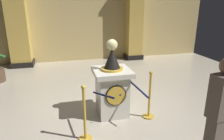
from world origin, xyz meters
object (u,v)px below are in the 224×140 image
Objects in this scene: stanchion_near at (85,121)px; bystander_guest at (220,113)px; pedestal_clock at (112,87)px; stanchion_far at (149,102)px.

stanchion_near is 2.15m from bystander_guest.
pedestal_clock is at bearing 119.66° from bystander_guest.
stanchion_near is at bearing 148.08° from bystander_guest.
bystander_guest reaches higher than stanchion_near.
stanchion_near is at bearing -131.58° from pedestal_clock.
stanchion_far is at bearing -25.38° from pedestal_clock.
stanchion_far is at bearing 17.06° from stanchion_near.
stanchion_near is 0.63× the size of bystander_guest.
bystander_guest is (1.07, -1.88, 0.26)m from pedestal_clock.
bystander_guest reaches higher than stanchion_far.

